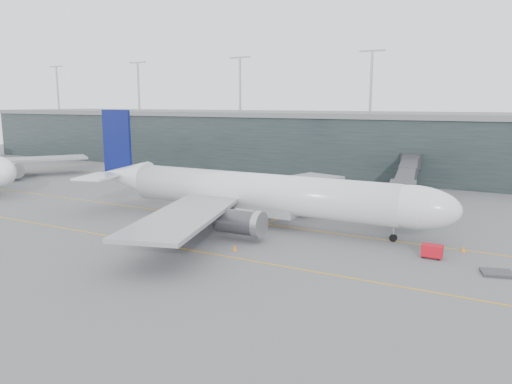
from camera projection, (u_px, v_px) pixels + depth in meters
The scene contains 17 objects.
ground at pixel (249, 215), 79.29m from camera, with size 320.00×320.00×0.00m, color #5A5A5F.
taxiline_a at pixel (236, 220), 75.84m from camera, with size 160.00×0.25×0.02m, color orange.
taxiline_b at pixel (169, 246), 62.05m from camera, with size 160.00×0.25×0.02m, color orange.
taxiline_lead_main at pixel (324, 197), 94.14m from camera, with size 0.25×60.00×0.02m, color orange.
taxiline_lead_adj at pixel (41, 170), 132.18m from camera, with size 0.25×60.00×0.02m, color orange.
terminal at pixel (361, 142), 127.90m from camera, with size 240.00×36.00×29.00m.
main_aircraft at pixel (255, 193), 72.91m from camera, with size 58.63×55.29×16.49m.
jet_bridge at pixel (415, 171), 91.16m from camera, with size 11.75×46.48×7.11m.
gse_cart at pixel (432, 251), 57.33m from camera, with size 2.30×1.48×1.56m.
baggage_dolly at pixel (497, 273), 51.96m from camera, with size 3.03×2.43×0.30m, color #323236.
uld_a at pixel (255, 196), 90.18m from camera, with size 2.19×1.86×1.80m.
uld_b at pixel (261, 197), 89.92m from camera, with size 2.20×2.02×1.62m.
uld_c at pixel (280, 198), 88.30m from camera, with size 2.20×1.80×1.94m.
cone_nose at pixel (463, 249), 59.79m from camera, with size 0.48×0.48×0.76m, color orange.
cone_wing_stbd at pixel (235, 248), 60.20m from camera, with size 0.48×0.48×0.77m, color orange.
cone_wing_port at pixel (320, 206), 84.90m from camera, with size 0.41×0.41×0.65m, color #E63D0C.
cone_tail at pixel (167, 220), 74.79m from camera, with size 0.44×0.44×0.71m, color orange.
Camera 1 is at (38.38, -67.19, 17.71)m, focal length 35.00 mm.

